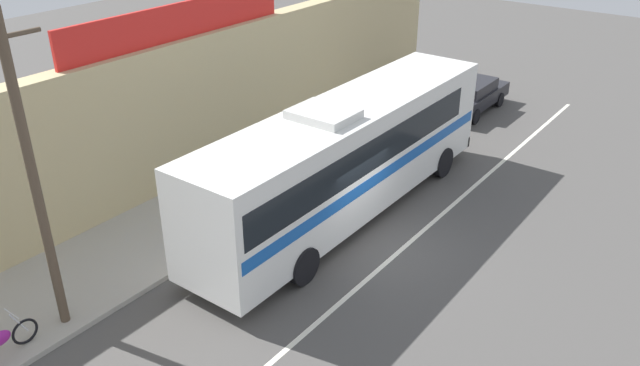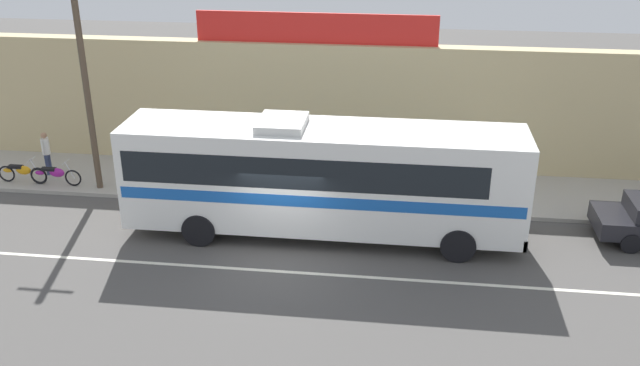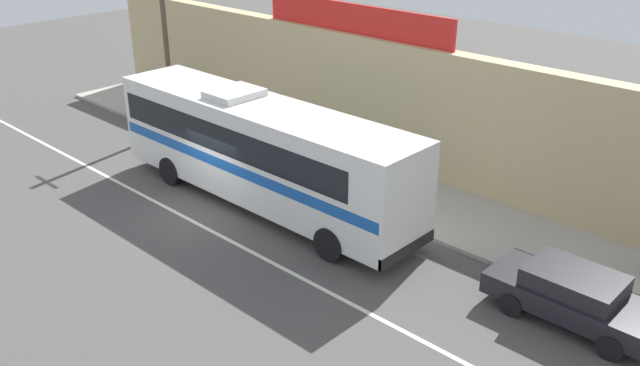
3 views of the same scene
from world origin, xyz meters
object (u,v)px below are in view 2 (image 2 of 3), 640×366
object	(u,v)px
utility_pole	(86,84)
pedestrian_far_right	(46,150)
motorcycle_orange	(21,172)
motorcycle_black	(55,174)
intercity_bus	(320,174)

from	to	relation	value
utility_pole	pedestrian_far_right	distance (m)	3.83
motorcycle_orange	motorcycle_black	bearing A→B (deg)	-2.83
intercity_bus	pedestrian_far_right	distance (m)	11.17
intercity_bus	motorcycle_orange	size ratio (longest dim) A/B	6.58
utility_pole	motorcycle_orange	bearing A→B (deg)	178.85
intercity_bus	motorcycle_black	world-z (taller)	intercity_bus
utility_pole	motorcycle_black	bearing A→B (deg)	-179.81
intercity_bus	utility_pole	xyz separation A→B (m)	(-8.26, 2.32, 1.88)
utility_pole	motorcycle_orange	distance (m)	4.49
intercity_bus	motorcycle_black	bearing A→B (deg)	166.86
intercity_bus	motorcycle_orange	bearing A→B (deg)	168.03
utility_pole	motorcycle_orange	world-z (taller)	utility_pole
intercity_bus	utility_pole	distance (m)	8.78
utility_pole	pedestrian_far_right	xyz separation A→B (m)	(-2.38, 0.95, -2.85)
motorcycle_black	utility_pole	bearing A→B (deg)	0.19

